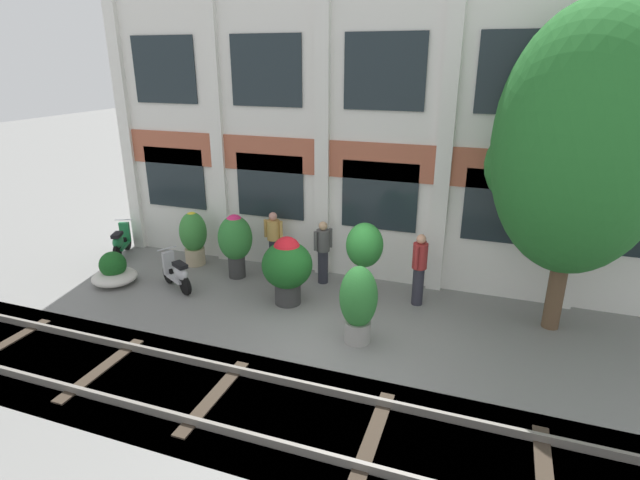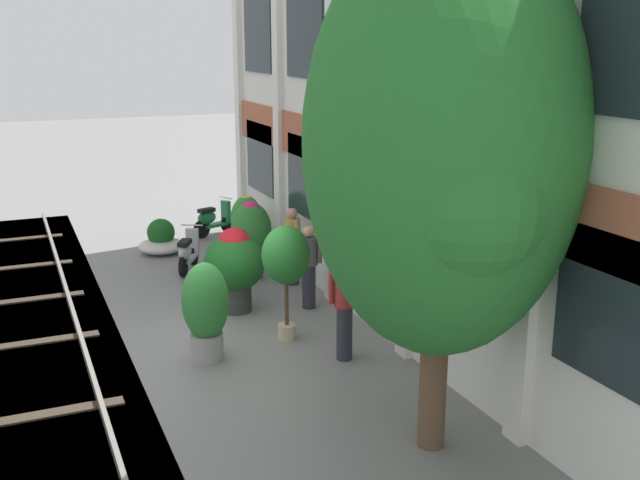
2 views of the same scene
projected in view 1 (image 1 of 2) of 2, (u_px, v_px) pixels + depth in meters
The scene contains 15 objects.
ground_plane at pixel (343, 334), 10.46m from camera, with size 80.00×80.00×0.00m, color slate.
apartment_facade at pixel (384, 132), 11.96m from camera, with size 15.15×0.64×7.55m.
rail_tracks at pixel (293, 423), 8.09m from camera, with size 22.79×2.80×0.43m.
broadleaf_tree at pixel (581, 149), 9.43m from camera, with size 3.45×3.29×6.49m.
potted_plant_low_pan at pixel (365, 247), 11.10m from camera, with size 0.83×0.83×2.04m.
potted_plant_wide_bowl at pixel (114, 272), 12.70m from camera, with size 1.12×1.12×0.85m.
potted_plant_glazed_jar at pixel (287, 266), 11.47m from camera, with size 1.17×1.17×1.65m.
potted_plant_ribbed_drum at pixel (358, 302), 9.89m from camera, with size 0.76×0.76×1.65m.
potted_plant_fluted_column at pixel (193, 235), 13.71m from camera, with size 0.74×0.74×1.52m.
potted_plant_stone_basin at pixel (235, 239), 12.85m from camera, with size 0.88×0.88×1.71m.
scooter_near_curb at pixel (177, 273), 12.32m from camera, with size 1.25×0.79×0.98m.
scooter_second_parked at pixel (121, 242), 14.45m from camera, with size 0.71×1.31×0.98m.
resident_by_doorway at pixel (274, 240), 13.23m from camera, with size 0.53×0.34×1.67m.
resident_watching_tracks at pixel (419, 267), 11.42m from camera, with size 0.34×0.52×1.73m.
resident_near_plants at pixel (323, 250), 12.57m from camera, with size 0.37×0.43×1.64m.
Camera 1 is at (2.62, -8.79, 5.43)m, focal length 28.00 mm.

